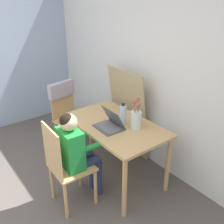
{
  "coord_description": "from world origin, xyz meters",
  "views": [
    {
      "loc": [
        2.01,
        0.0,
        2.09
      ],
      "look_at": [
        0.0,
        1.54,
        0.91
      ],
      "focal_mm": 42.0,
      "sensor_mm": 36.0,
      "label": 1
    }
  ],
  "objects_px": {
    "person_seated": "(75,148)",
    "water_bottle": "(123,115)",
    "chair_spare": "(66,106)",
    "flower_vase": "(136,118)",
    "laptop": "(110,123)",
    "chair_occupied": "(65,166)"
  },
  "relations": [
    {
      "from": "water_bottle",
      "to": "chair_spare",
      "type": "bearing_deg",
      "value": -170.73
    },
    {
      "from": "chair_occupied",
      "to": "chair_spare",
      "type": "height_order",
      "value": "chair_spare"
    },
    {
      "from": "chair_occupied",
      "to": "water_bottle",
      "type": "height_order",
      "value": "water_bottle"
    },
    {
      "from": "person_seated",
      "to": "water_bottle",
      "type": "height_order",
      "value": "person_seated"
    },
    {
      "from": "water_bottle",
      "to": "chair_occupied",
      "type": "bearing_deg",
      "value": -90.25
    },
    {
      "from": "chair_spare",
      "to": "water_bottle",
      "type": "xyz_separation_m",
      "value": [
        1.03,
        0.17,
        0.21
      ]
    },
    {
      "from": "person_seated",
      "to": "flower_vase",
      "type": "distance_m",
      "value": 0.71
    },
    {
      "from": "chair_occupied",
      "to": "water_bottle",
      "type": "bearing_deg",
      "value": -88.06
    },
    {
      "from": "chair_occupied",
      "to": "water_bottle",
      "type": "relative_size",
      "value": 3.8
    },
    {
      "from": "chair_spare",
      "to": "person_seated",
      "type": "distance_m",
      "value": 1.12
    },
    {
      "from": "chair_occupied",
      "to": "laptop",
      "type": "height_order",
      "value": "chair_occupied"
    },
    {
      "from": "person_seated",
      "to": "water_bottle",
      "type": "xyz_separation_m",
      "value": [
        -0.0,
        0.61,
        0.19
      ]
    },
    {
      "from": "chair_occupied",
      "to": "water_bottle",
      "type": "xyz_separation_m",
      "value": [
        0.0,
        0.74,
        0.36
      ]
    },
    {
      "from": "chair_spare",
      "to": "flower_vase",
      "type": "distance_m",
      "value": 1.22
    },
    {
      "from": "person_seated",
      "to": "chair_occupied",
      "type": "bearing_deg",
      "value": 90.0
    },
    {
      "from": "person_seated",
      "to": "flower_vase",
      "type": "relative_size",
      "value": 2.98
    },
    {
      "from": "person_seated",
      "to": "laptop",
      "type": "bearing_deg",
      "value": -85.51
    },
    {
      "from": "laptop",
      "to": "flower_vase",
      "type": "xyz_separation_m",
      "value": [
        0.17,
        0.21,
        0.06
      ]
    },
    {
      "from": "chair_occupied",
      "to": "laptop",
      "type": "relative_size",
      "value": 3.08
    },
    {
      "from": "flower_vase",
      "to": "water_bottle",
      "type": "bearing_deg",
      "value": -160.84
    },
    {
      "from": "chair_occupied",
      "to": "chair_spare",
      "type": "relative_size",
      "value": 0.99
    },
    {
      "from": "chair_occupied",
      "to": "person_seated",
      "type": "relative_size",
      "value": 0.91
    }
  ]
}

